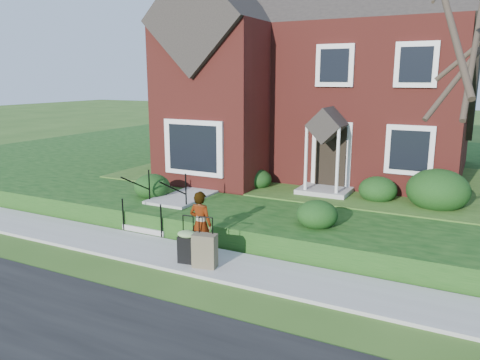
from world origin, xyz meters
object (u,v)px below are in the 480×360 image
Objects in this scene: woman at (201,224)px; suitcase_olive at (205,251)px; front_steps at (164,210)px; suitcase_black at (187,245)px.

suitcase_olive is at bearing 130.23° from woman.
suitcase_black is (2.25, -2.16, 0.04)m from front_steps.
suitcase_black is (-0.06, -0.49, -0.36)m from woman.
front_steps is at bearing 127.17° from suitcase_black.
suitcase_black is at bearing -43.83° from front_steps.
suitcase_olive is at bearing -38.69° from front_steps.
woman is (2.30, -1.66, 0.40)m from front_steps.
woman reaches higher than suitcase_olive.
suitcase_black is at bearing 84.61° from woman.
front_steps reaches higher than suitcase_olive.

